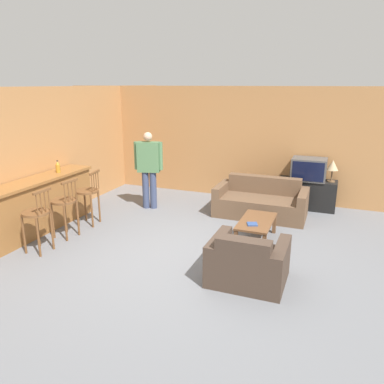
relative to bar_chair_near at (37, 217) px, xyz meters
name	(u,v)px	position (x,y,z in m)	size (l,w,h in m)	color
ground_plane	(183,258)	(2.27, 0.63, -0.60)	(24.00, 24.00, 0.00)	slate
wall_back	(242,143)	(2.27, 4.26, 0.70)	(9.40, 0.08, 2.60)	#B27A47
wall_left	(64,150)	(-1.00, 1.94, 0.70)	(0.08, 8.62, 2.60)	#B27A47
bar_counter	(35,206)	(-0.66, 0.65, -0.09)	(0.55, 2.75, 0.99)	brown
bar_chair_near	(37,217)	(0.00, 0.00, 0.00)	(0.44, 0.44, 1.07)	brown
bar_chair_mid	(65,205)	(0.00, 0.66, 0.00)	(0.47, 0.47, 1.07)	brown
bar_chair_far	(88,195)	(0.00, 1.34, 0.00)	(0.49, 0.49, 1.07)	brown
couch_far	(261,202)	(3.00, 3.07, -0.32)	(1.84, 0.92, 0.77)	brown
armchair_near	(248,263)	(3.38, 0.28, -0.32)	(1.03, 0.87, 0.75)	#423328
coffee_table	(256,223)	(3.20, 1.71, -0.27)	(0.55, 1.05, 0.38)	brown
tv_unit	(307,194)	(3.84, 3.91, -0.28)	(1.22, 0.46, 0.64)	black
tv	(309,169)	(3.84, 3.91, 0.28)	(0.72, 0.52, 0.48)	#4C4C4C
bottle	(58,167)	(-0.63, 1.30, 0.50)	(0.08, 0.08, 0.24)	#B27A23
book_on_table	(252,224)	(3.17, 1.48, -0.20)	(0.21, 0.21, 0.02)	navy
table_lamp	(333,166)	(4.31, 3.91, 0.39)	(0.24, 0.24, 0.47)	brown
person_by_window	(149,166)	(0.62, 2.66, 0.34)	(0.60, 0.31, 1.67)	#384260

